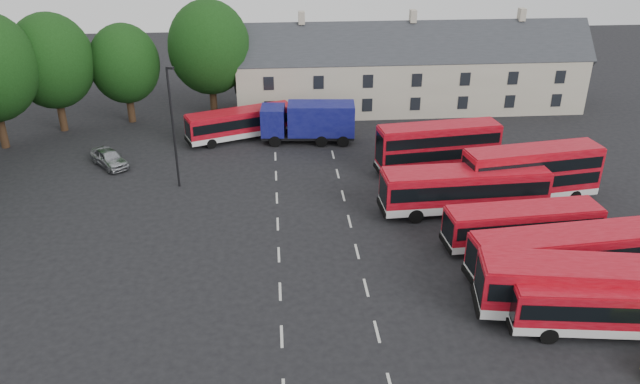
{
  "coord_description": "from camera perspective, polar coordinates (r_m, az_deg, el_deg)",
  "views": [
    {
      "loc": [
        -0.01,
        -31.76,
        21.05
      ],
      "look_at": [
        2.96,
        6.32,
        2.2
      ],
      "focal_mm": 35.0,
      "sensor_mm": 36.0,
      "label": 1
    }
  ],
  "objects": [
    {
      "name": "bus_dd_south",
      "position": [
        47.9,
        18.76,
        1.84
      ],
      "size": [
        10.36,
        3.76,
        4.15
      ],
      "rotation": [
        0.0,
        0.0,
        0.15
      ],
      "color": "silver",
      "rests_on": "ground"
    },
    {
      "name": "bus_row_a",
      "position": [
        35.73,
        25.18,
        -9.29
      ],
      "size": [
        10.52,
        3.66,
        2.91
      ],
      "rotation": [
        0.0,
        0.0,
        -0.13
      ],
      "color": "silver",
      "rests_on": "ground"
    },
    {
      "name": "bus_row_d",
      "position": [
        41.82,
        18.04,
        -2.72
      ],
      "size": [
        10.09,
        2.98,
        2.82
      ],
      "rotation": [
        0.0,
        0.0,
        0.07
      ],
      "color": "silver",
      "rests_on": "ground"
    },
    {
      "name": "bus_row_b",
      "position": [
        36.25,
        23.87,
        -7.89
      ],
      "size": [
        12.36,
        4.66,
        3.41
      ],
      "rotation": [
        0.0,
        0.0,
        -0.16
      ],
      "color": "silver",
      "rests_on": "ground"
    },
    {
      "name": "lane_markings",
      "position": [
        39.86,
        -0.18,
        -5.6
      ],
      "size": [
        5.15,
        33.8,
        0.01
      ],
      "color": "beige",
      "rests_on": "ground"
    },
    {
      "name": "box_truck",
      "position": [
        56.31,
        -0.99,
        6.54
      ],
      "size": [
        8.49,
        3.24,
        3.64
      ],
      "rotation": [
        0.0,
        0.0,
        -0.08
      ],
      "color": "black",
      "rests_on": "ground"
    },
    {
      "name": "bus_row_c",
      "position": [
        39.08,
        21.44,
        -5.11
      ],
      "size": [
        11.33,
        3.56,
        3.15
      ],
      "rotation": [
        0.0,
        0.0,
        0.09
      ],
      "color": "silver",
      "rests_on": "ground"
    },
    {
      "name": "terrace_houses",
      "position": [
        65.62,
        8.18,
        10.82
      ],
      "size": [
        35.7,
        7.13,
        10.06
      ],
      "color": "beige",
      "rests_on": "ground"
    },
    {
      "name": "bus_dd_north",
      "position": [
        51.05,
        10.74,
        4.23
      ],
      "size": [
        10.01,
        3.41,
        4.02
      ],
      "rotation": [
        0.0,
        0.0,
        0.12
      ],
      "color": "silver",
      "rests_on": "ground"
    },
    {
      "name": "treeline",
      "position": [
        57.0,
        -25.96,
        9.04
      ],
      "size": [
        29.92,
        32.59,
        12.01
      ],
      "color": "black",
      "rests_on": "ground"
    },
    {
      "name": "lamppost",
      "position": [
        47.79,
        -13.29,
        5.99
      ],
      "size": [
        0.65,
        0.43,
        9.46
      ],
      "rotation": [
        0.0,
        0.0,
        -0.4
      ],
      "color": "black",
      "rests_on": "ground"
    },
    {
      "name": "ground",
      "position": [
        38.1,
        -3.73,
        -7.33
      ],
      "size": [
        140.0,
        140.0,
        0.0
      ],
      "primitive_type": "plane",
      "color": "black",
      "rests_on": "ground"
    },
    {
      "name": "silver_car",
      "position": [
        54.59,
        -18.71,
        2.98
      ],
      "size": [
        4.04,
        4.5,
        1.48
      ],
      "primitive_type": "imported",
      "rotation": [
        0.0,
        0.0,
        0.66
      ],
      "color": "#A4A7AC",
      "rests_on": "ground"
    },
    {
      "name": "bus_north",
      "position": [
        57.57,
        -7.25,
        6.39
      ],
      "size": [
        10.01,
        5.63,
        2.79
      ],
      "rotation": [
        0.0,
        0.0,
        0.37
      ],
      "color": "silver",
      "rests_on": "ground"
    },
    {
      "name": "bus_row_e",
      "position": [
        44.99,
        13.06,
        0.47
      ],
      "size": [
        11.77,
        3.2,
        3.3
      ],
      "rotation": [
        0.0,
        0.0,
        0.04
      ],
      "color": "silver",
      "rests_on": "ground"
    }
  ]
}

